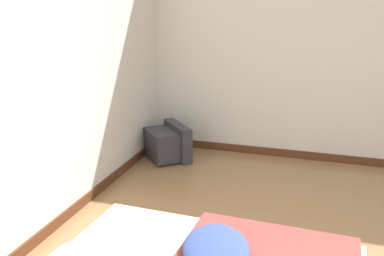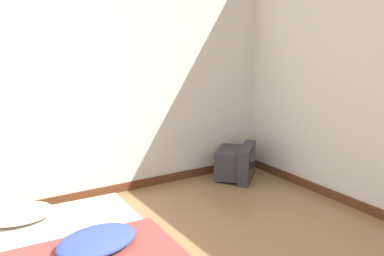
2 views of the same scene
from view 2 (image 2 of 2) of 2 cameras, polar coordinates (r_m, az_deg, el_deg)
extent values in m
ellipsoid|color=white|center=(3.70, -22.04, -10.57)|extent=(0.53, 0.36, 0.14)
ellipsoid|color=#384C93|center=(3.07, -12.58, -14.47)|extent=(0.67, 0.55, 0.11)
cube|color=#333338|center=(4.90, 5.07, -4.60)|extent=(0.52, 0.51, 0.32)
cube|color=#333338|center=(4.86, 7.32, -4.60)|extent=(0.49, 0.46, 0.39)
cube|color=#283342|center=(4.85, 8.04, -4.54)|extent=(0.34, 0.31, 0.28)
camera|label=1|loc=(2.49, -67.35, 6.95)|focal=40.00mm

